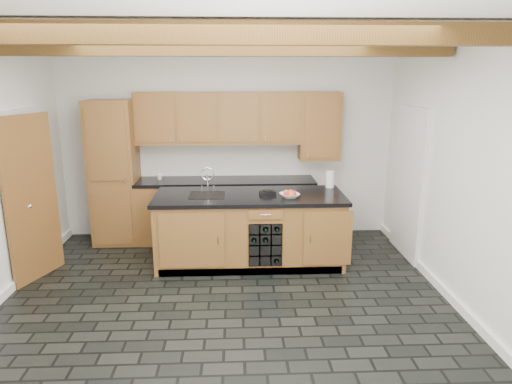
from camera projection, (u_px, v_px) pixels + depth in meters
ground at (226, 310)px, 4.87m from camera, size 5.00×5.00×0.00m
room_shell at (217, 160)px, 5.01m from camera, size 5.01×5.00×5.00m
back_cabinetry at (202, 176)px, 6.78m from camera, size 3.65×0.62×2.20m
island at (250, 229)px, 6.01m from camera, size 2.48×0.96×0.93m
faucet at (207, 192)px, 5.91m from camera, size 0.45×0.40×0.34m
kitchen_scale at (268, 192)px, 5.91m from camera, size 0.22×0.15×0.06m
fruit_bowl at (290, 196)px, 5.75m from camera, size 0.30×0.30×0.06m
fruit_cluster at (290, 193)px, 5.75m from camera, size 0.16×0.17×0.07m
paper_towel at (330, 179)px, 6.27m from camera, size 0.11×0.11×0.22m
mug at (160, 177)px, 6.76m from camera, size 0.12×0.12×0.08m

